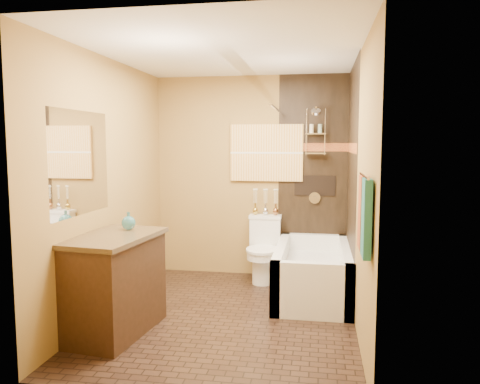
% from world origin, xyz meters
% --- Properties ---
extents(floor, '(3.00, 3.00, 0.00)m').
position_xyz_m(floor, '(0.00, 0.00, 0.00)').
color(floor, black).
rests_on(floor, ground).
extents(wall_left, '(0.02, 3.00, 2.50)m').
position_xyz_m(wall_left, '(-1.20, 0.00, 1.25)').
color(wall_left, olive).
rests_on(wall_left, floor).
extents(wall_right, '(0.02, 3.00, 2.50)m').
position_xyz_m(wall_right, '(1.20, 0.00, 1.25)').
color(wall_right, olive).
rests_on(wall_right, floor).
extents(wall_back, '(2.40, 0.02, 2.50)m').
position_xyz_m(wall_back, '(0.00, 1.50, 1.25)').
color(wall_back, olive).
rests_on(wall_back, floor).
extents(wall_front, '(2.40, 0.02, 2.50)m').
position_xyz_m(wall_front, '(0.00, -1.50, 1.25)').
color(wall_front, olive).
rests_on(wall_front, floor).
extents(ceiling, '(3.00, 3.00, 0.00)m').
position_xyz_m(ceiling, '(0.00, 0.00, 2.50)').
color(ceiling, silver).
rests_on(ceiling, wall_back).
extents(alcove_tile_back, '(0.85, 0.01, 2.50)m').
position_xyz_m(alcove_tile_back, '(0.78, 1.49, 1.25)').
color(alcove_tile_back, black).
rests_on(alcove_tile_back, wall_back).
extents(alcove_tile_right, '(0.01, 1.50, 2.50)m').
position_xyz_m(alcove_tile_right, '(1.19, 0.75, 1.25)').
color(alcove_tile_right, black).
rests_on(alcove_tile_right, wall_right).
extents(mosaic_band_back, '(0.85, 0.01, 0.10)m').
position_xyz_m(mosaic_band_back, '(0.78, 1.48, 1.62)').
color(mosaic_band_back, maroon).
rests_on(mosaic_band_back, alcove_tile_back).
extents(mosaic_band_right, '(0.01, 1.50, 0.10)m').
position_xyz_m(mosaic_band_right, '(1.18, 0.75, 1.62)').
color(mosaic_band_right, maroon).
rests_on(mosaic_band_right, alcove_tile_right).
extents(alcove_niche, '(0.50, 0.01, 0.25)m').
position_xyz_m(alcove_niche, '(0.80, 1.48, 1.15)').
color(alcove_niche, black).
rests_on(alcove_niche, alcove_tile_back).
extents(shower_fixtures, '(0.24, 0.33, 1.16)m').
position_xyz_m(shower_fixtures, '(0.80, 1.38, 1.67)').
color(shower_fixtures, silver).
rests_on(shower_fixtures, floor).
extents(curtain_rod, '(0.03, 1.55, 0.03)m').
position_xyz_m(curtain_rod, '(0.40, 0.75, 2.02)').
color(curtain_rod, silver).
rests_on(curtain_rod, wall_back).
extents(towel_bar, '(0.02, 0.55, 0.02)m').
position_xyz_m(towel_bar, '(1.15, -1.05, 1.45)').
color(towel_bar, silver).
rests_on(towel_bar, wall_right).
extents(towel_teal, '(0.05, 0.22, 0.52)m').
position_xyz_m(towel_teal, '(1.16, -1.18, 1.18)').
color(towel_teal, '#216E6C').
rests_on(towel_teal, towel_bar).
extents(towel_rust, '(0.05, 0.22, 0.52)m').
position_xyz_m(towel_rust, '(1.16, -0.92, 1.18)').
color(towel_rust, '#9B361C').
rests_on(towel_rust, towel_bar).
extents(sunset_painting, '(0.90, 0.04, 0.70)m').
position_xyz_m(sunset_painting, '(0.20, 1.48, 1.55)').
color(sunset_painting, gold).
rests_on(sunset_painting, wall_back).
extents(vanity_mirror, '(0.01, 1.00, 0.90)m').
position_xyz_m(vanity_mirror, '(-1.19, -0.55, 1.50)').
color(vanity_mirror, white).
rests_on(vanity_mirror, wall_left).
extents(bathtub, '(0.80, 1.50, 0.55)m').
position_xyz_m(bathtub, '(0.80, 0.75, 0.22)').
color(bathtub, white).
rests_on(bathtub, floor).
extents(toilet, '(0.40, 0.59, 0.78)m').
position_xyz_m(toilet, '(0.20, 1.21, 0.40)').
color(toilet, white).
rests_on(toilet, floor).
extents(vanity, '(0.72, 1.05, 0.87)m').
position_xyz_m(vanity, '(-0.92, -0.55, 0.44)').
color(vanity, black).
rests_on(vanity, floor).
extents(teal_bottle, '(0.15, 0.15, 0.20)m').
position_xyz_m(teal_bottle, '(-0.87, -0.29, 0.96)').
color(teal_bottle, teal).
rests_on(teal_bottle, vanity).
extents(bud_vases, '(0.32, 0.07, 0.32)m').
position_xyz_m(bud_vases, '(0.20, 1.39, 0.96)').
color(bud_vases, gold).
rests_on(bud_vases, toilet).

